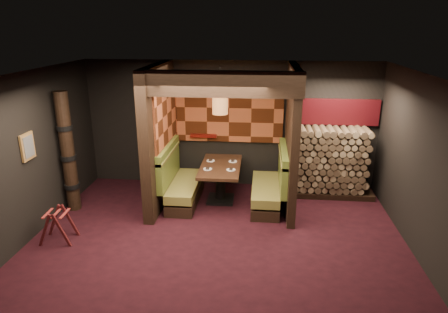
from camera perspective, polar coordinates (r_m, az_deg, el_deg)
floor at (r=7.02m, az=-1.06°, el=-12.43°), size 6.50×5.50×0.02m
ceiling at (r=6.07m, az=-1.23°, el=11.53°), size 6.50×5.50×0.02m
wall_back at (r=9.03m, az=0.91°, el=4.58°), size 6.50×0.02×2.85m
wall_front at (r=3.95m, az=-5.98°, el=-14.96°), size 6.50×0.02×2.85m
wall_left at (r=7.50m, az=-26.72°, el=-0.37°), size 0.02×5.50×2.85m
wall_right at (r=6.85m, az=27.09°, el=-2.09°), size 0.02×5.50×2.85m
partition_left at (r=8.19m, az=-9.21°, el=2.89°), size 0.20×2.20×2.85m
partition_right at (r=8.00m, az=9.60°, el=2.48°), size 0.15×2.10×2.85m
header_beam at (r=6.79m, az=-0.72°, el=10.32°), size 2.85×0.18×0.44m
tapa_back_panel at (r=8.90m, az=0.73°, el=6.98°), size 2.40×0.06×1.55m
tapa_side_panel at (r=8.23m, az=-8.24°, el=6.05°), size 0.04×1.85×1.45m
lacquer_shelf at (r=9.06m, az=-2.95°, el=2.99°), size 0.60×0.12×0.07m
booth_bench_left at (r=8.44m, az=-6.29°, el=-3.88°), size 0.68×1.60×1.14m
booth_bench_right at (r=8.27m, az=6.69°, el=-4.37°), size 0.68×1.60×1.14m
dining_table at (r=8.36m, az=-0.50°, el=-2.80°), size 0.83×1.51×0.80m
place_settings at (r=8.27m, az=-0.50°, el=-1.20°), size 0.66×0.70×0.03m
pendant_lamp at (r=7.88m, az=-0.57°, el=7.71°), size 0.31×0.31×0.95m
framed_picture at (r=7.50m, az=-26.25°, el=1.28°), size 0.05×0.36×0.46m
luggage_rack at (r=7.53m, az=-22.67°, el=-8.88°), size 0.61×0.45×0.63m
totem_column at (r=8.37m, az=-21.40°, el=0.45°), size 0.31×0.31×2.40m
firewood_stack at (r=8.94m, az=15.42°, el=-0.77°), size 1.73×0.70×1.50m
mosaic_header at (r=8.98m, az=15.65°, el=6.14°), size 1.83×0.10×0.56m
bay_front_post at (r=8.26m, az=10.11°, el=2.96°), size 0.08×0.08×2.85m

